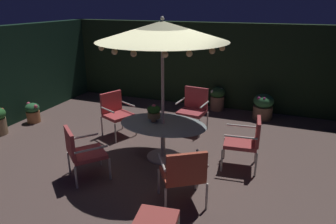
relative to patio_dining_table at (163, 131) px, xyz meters
The scene contains 14 objects.
ground_plane 0.63m from the patio_dining_table, 145.36° to the right, with size 8.62×7.78×0.02m, color brown.
hedge_backdrop_rear 3.66m from the patio_dining_table, 93.11° to the left, with size 8.62×0.30×2.40m, color #1D2F1B.
patio_dining_table is the anchor object (origin of this frame).
patio_umbrella 1.87m from the patio_dining_table, 69.58° to the right, with size 2.36×2.36×2.71m.
centerpiece_planter 0.41m from the patio_dining_table, behind, with size 0.26×0.26×0.35m.
patio_chair_north 1.58m from the patio_dining_table, 130.51° to the right, with size 0.85×0.85×0.94m.
patio_chair_northeast 1.58m from the patio_dining_table, 56.91° to the right, with size 0.85×0.83×0.96m.
patio_chair_east 1.58m from the patio_dining_table, ahead, with size 0.69×0.62×0.98m.
patio_chair_southeast 1.59m from the patio_dining_table, 84.44° to the left, with size 0.70×0.63×1.02m.
patio_chair_south 1.58m from the patio_dining_table, 155.43° to the left, with size 0.76×0.78×1.00m.
ottoman_footrest 2.32m from the patio_dining_table, 70.20° to the right, with size 0.57×0.49×0.39m.
potted_plant_left_far 3.39m from the patio_dining_table, 60.58° to the left, with size 0.52×0.52×0.67m.
potted_plant_right_far 3.88m from the patio_dining_table, behind, with size 0.37×0.35×0.52m.
potted_plant_back_center 3.24m from the patio_dining_table, 83.20° to the left, with size 0.42×0.42×0.66m.
Camera 1 is at (2.25, -4.94, 2.93)m, focal length 32.71 mm.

